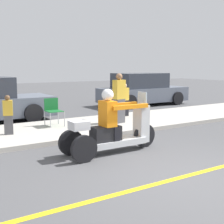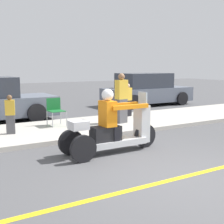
{
  "view_description": "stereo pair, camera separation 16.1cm",
  "coord_description": "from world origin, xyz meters",
  "views": [
    {
      "loc": [
        -3.82,
        -3.7,
        1.92
      ],
      "look_at": [
        -0.21,
        1.95,
        0.91
      ],
      "focal_mm": 50.0,
      "sensor_mm": 36.0,
      "label": 1
    },
    {
      "loc": [
        -3.68,
        -3.78,
        1.92
      ],
      "look_at": [
        -0.21,
        1.95,
        0.91
      ],
      "focal_mm": 50.0,
      "sensor_mm": 36.0,
      "label": 2
    }
  ],
  "objects": [
    {
      "name": "motorcycle_trike",
      "position": [
        -0.21,
        1.95,
        0.51
      ],
      "size": [
        2.31,
        0.71,
        1.42
      ],
      "color": "black",
      "rests_on": "ground"
    },
    {
      "name": "lane_stripe",
      "position": [
        -0.21,
        0.0,
        0.0
      ],
      "size": [
        24.0,
        0.12,
        0.01
      ],
      "color": "gold",
      "rests_on": "ground"
    },
    {
      "name": "ground_plane",
      "position": [
        0.0,
        0.0,
        0.0
      ],
      "size": [
        60.0,
        60.0,
        0.0
      ],
      "primitive_type": "plane",
      "color": "#4C4C4F"
    },
    {
      "name": "parked_car_lot_right",
      "position": [
        5.53,
        8.23,
        0.73
      ],
      "size": [
        4.39,
        1.94,
        1.55
      ],
      "color": "slate",
      "rests_on": "ground"
    },
    {
      "name": "spectator_near_curb",
      "position": [
        -1.79,
        4.52,
        0.62
      ],
      "size": [
        0.28,
        0.21,
        1.03
      ],
      "color": "#515156",
      "rests_on": "sidewalk_strip"
    },
    {
      "name": "sidewalk_strip",
      "position": [
        0.0,
        4.6,
        0.06
      ],
      "size": [
        28.0,
        2.8,
        0.12
      ],
      "color": "#B2ADA3",
      "rests_on": "ground"
    },
    {
      "name": "spectator_with_child",
      "position": [
        2.49,
        5.36,
        0.68
      ],
      "size": [
        0.3,
        0.21,
        1.16
      ],
      "color": "black",
      "rests_on": "sidewalk_strip"
    },
    {
      "name": "spectator_far_back",
      "position": [
        1.58,
        4.36,
        0.87
      ],
      "size": [
        0.4,
        0.28,
        1.55
      ],
      "color": "#515156",
      "rests_on": "sidewalk_strip"
    },
    {
      "name": "folding_chair_curbside",
      "position": [
        -0.35,
        5.03,
        0.62
      ],
      "size": [
        0.47,
        0.47,
        0.82
      ],
      "color": "#A5A8AD",
      "rests_on": "sidewalk_strip"
    }
  ]
}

